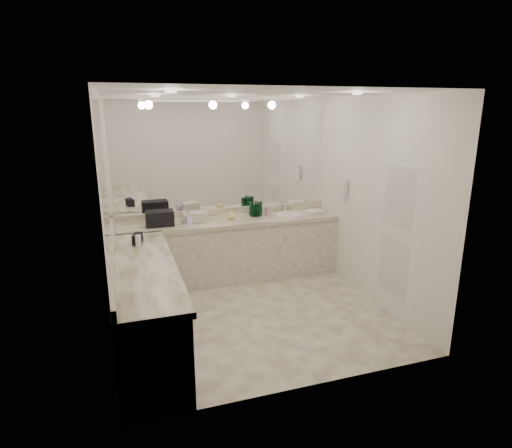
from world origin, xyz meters
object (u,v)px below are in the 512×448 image
object	(u,v)px
sink	(290,215)
soap_bottle_c	(231,214)
cream_cosmetic_case	(199,218)
soap_bottle_a	(184,215)
soap_bottle_b	(188,218)
wall_phone	(344,188)
black_toiletry_bag	(160,218)
hand_towel	(315,212)

from	to	relation	value
sink	soap_bottle_c	distance (m)	0.93
sink	cream_cosmetic_case	distance (m)	1.39
cream_cosmetic_case	soap_bottle_a	world-z (taller)	soap_bottle_a
cream_cosmetic_case	soap_bottle_a	size ratio (longest dim) A/B	1.17
soap_bottle_b	wall_phone	bearing A→B (deg)	-11.03
wall_phone	soap_bottle_a	bearing A→B (deg)	166.81
wall_phone	soap_bottle_c	distance (m)	1.64
sink	soap_bottle_b	distance (m)	1.54
black_toiletry_bag	hand_towel	bearing A→B (deg)	-0.33
soap_bottle_a	black_toiletry_bag	bearing A→B (deg)	-170.59
sink	cream_cosmetic_case	world-z (taller)	cream_cosmetic_case
black_toiletry_bag	hand_towel	world-z (taller)	black_toiletry_bag
black_toiletry_bag	soap_bottle_b	world-z (taller)	black_toiletry_bag
sink	hand_towel	bearing A→B (deg)	-8.43
sink	cream_cosmetic_case	size ratio (longest dim) A/B	1.82
hand_towel	sink	bearing A→B (deg)	171.57
black_toiletry_bag	soap_bottle_b	xyz separation A→B (m)	(0.38, -0.04, -0.02)
soap_bottle_b	soap_bottle_c	bearing A→B (deg)	4.73
cream_cosmetic_case	black_toiletry_bag	bearing A→B (deg)	-161.83
cream_cosmetic_case	soap_bottle_b	world-z (taller)	soap_bottle_b
black_toiletry_bag	soap_bottle_c	bearing A→B (deg)	0.71
cream_cosmetic_case	sink	bearing A→B (deg)	19.68
soap_bottle_a	soap_bottle_c	size ratio (longest dim) A/B	1.37
soap_bottle_a	soap_bottle_b	xyz separation A→B (m)	(0.04, -0.09, -0.02)
sink	wall_phone	size ratio (longest dim) A/B	1.83
sink	soap_bottle_a	bearing A→B (deg)	179.55
soap_bottle_b	black_toiletry_bag	bearing A→B (deg)	174.15
soap_bottle_a	wall_phone	bearing A→B (deg)	-13.19
sink	black_toiletry_bag	bearing A→B (deg)	-178.70
cream_cosmetic_case	hand_towel	bearing A→B (deg)	17.48
soap_bottle_c	soap_bottle_a	bearing A→B (deg)	176.23
wall_phone	soap_bottle_b	size ratio (longest dim) A/B	1.46
soap_bottle_c	wall_phone	bearing A→B (deg)	-17.06
sink	soap_bottle_b	size ratio (longest dim) A/B	2.68
cream_cosmetic_case	hand_towel	size ratio (longest dim) A/B	0.94
black_toiletry_bag	soap_bottle_a	size ratio (longest dim) A/B	1.80
wall_phone	soap_bottle_c	bearing A→B (deg)	162.94
soap_bottle_a	soap_bottle_b	size ratio (longest dim) A/B	1.26
hand_towel	soap_bottle_a	world-z (taller)	soap_bottle_a
sink	soap_bottle_b	world-z (taller)	soap_bottle_b
wall_phone	cream_cosmetic_case	distance (m)	2.08
soap_bottle_a	soap_bottle_b	distance (m)	0.11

